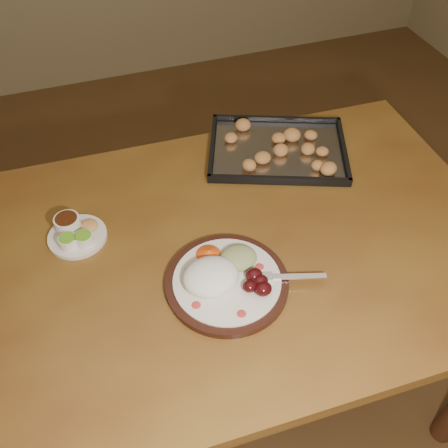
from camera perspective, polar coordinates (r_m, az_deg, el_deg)
name	(u,v)px	position (r m, az deg, el deg)	size (l,w,h in m)	color
ground	(249,328)	(1.97, 2.87, -11.79)	(4.00, 4.00, 0.00)	brown
dining_table	(207,274)	(1.29, -1.92, -5.69)	(1.52, 0.94, 0.75)	brown
dinner_plate	(224,278)	(1.14, 0.03, -6.17)	(0.36, 0.28, 0.07)	black
condiment_saucer	(75,233)	(1.28, -16.67, -0.97)	(0.14, 0.14, 0.05)	silver
baking_tray	(277,148)	(1.49, 6.12, 8.59)	(0.48, 0.42, 0.04)	black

